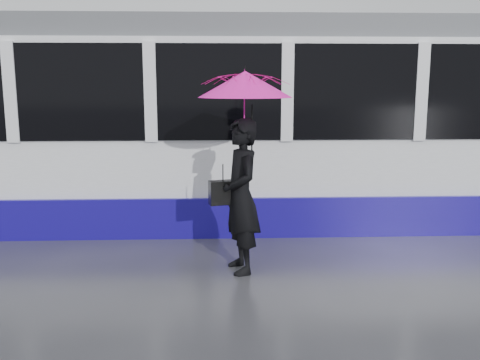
{
  "coord_description": "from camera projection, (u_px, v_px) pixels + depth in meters",
  "views": [
    {
      "loc": [
        -0.9,
        -6.63,
        2.33
      ],
      "look_at": [
        -0.62,
        0.15,
        1.1
      ],
      "focal_mm": 40.0,
      "sensor_mm": 36.0,
      "label": 1
    }
  ],
  "objects": [
    {
      "name": "woman",
      "position": [
        241.0,
        196.0,
        6.58
      ],
      "size": [
        0.62,
        0.79,
        1.92
      ],
      "primitive_type": "imported",
      "rotation": [
        0.0,
        0.0,
        -1.32
      ],
      "color": "black",
      "rests_on": "ground"
    },
    {
      "name": "rails",
      "position": [
        269.0,
        217.0,
        9.43
      ],
      "size": [
        34.0,
        1.51,
        0.02
      ],
      "color": "#3F3D38",
      "rests_on": "ground"
    },
    {
      "name": "tram",
      "position": [
        307.0,
        124.0,
        9.16
      ],
      "size": [
        26.0,
        2.56,
        3.35
      ],
      "color": "white",
      "rests_on": "ground"
    },
    {
      "name": "handbag",
      "position": [
        223.0,
        192.0,
        6.58
      ],
      "size": [
        0.37,
        0.23,
        0.48
      ],
      "rotation": [
        0.0,
        0.0,
        0.25
      ],
      "color": "black",
      "rests_on": "ground"
    },
    {
      "name": "umbrella",
      "position": [
        245.0,
        103.0,
        6.38
      ],
      "size": [
        1.37,
        1.37,
        1.29
      ],
      "rotation": [
        0.0,
        0.0,
        0.25
      ],
      "color": "#F3145D",
      "rests_on": "ground"
    },
    {
      "name": "ground",
      "position": [
        288.0,
        265.0,
        6.97
      ],
      "size": [
        90.0,
        90.0,
        0.0
      ],
      "primitive_type": "plane",
      "color": "#2D2D32",
      "rests_on": "ground"
    }
  ]
}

